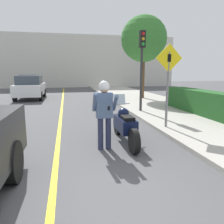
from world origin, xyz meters
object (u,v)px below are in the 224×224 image
object	(u,v)px
street_tree	(144,39)
parked_car_white	(30,87)
crossing_sign	(168,78)
motorcycle	(125,125)
traffic_light	(142,56)
person_biker	(104,108)
parked_car_grey	(30,83)

from	to	relation	value
street_tree	parked_car_white	xyz separation A→B (m)	(-7.91, 1.90, -3.32)
street_tree	parked_car_white	size ratio (longest dim) A/B	1.34
crossing_sign	street_tree	size ratio (longest dim) A/B	0.48
motorcycle	traffic_light	bearing A→B (deg)	65.20
motorcycle	street_tree	size ratio (longest dim) A/B	0.41
crossing_sign	person_biker	bearing A→B (deg)	-149.20
crossing_sign	traffic_light	size ratio (longest dim) A/B	0.74
motorcycle	crossing_sign	distance (m)	2.36
parked_car_grey	motorcycle	bearing A→B (deg)	-73.88
crossing_sign	street_tree	distance (m)	8.80
motorcycle	parked_car_white	xyz separation A→B (m)	(-4.10, 11.10, 0.35)
motorcycle	traffic_light	size ratio (longest dim) A/B	0.63
traffic_light	parked_car_white	size ratio (longest dim) A/B	0.87
crossing_sign	parked_car_white	distance (m)	11.69
parked_car_white	parked_car_grey	bearing A→B (deg)	98.34
motorcycle	parked_car_grey	size ratio (longest dim) A/B	0.55
traffic_light	parked_car_grey	size ratio (longest dim) A/B	0.87
motorcycle	parked_car_grey	bearing A→B (deg)	106.12
person_biker	parked_car_white	world-z (taller)	person_biker
person_biker	traffic_light	bearing A→B (deg)	60.70
person_biker	crossing_sign	xyz separation A→B (m)	(2.36, 1.41, 0.69)
person_biker	parked_car_white	xyz separation A→B (m)	(-3.47, 11.51, -0.21)
motorcycle	traffic_light	world-z (taller)	traffic_light
crossing_sign	parked_car_grey	xyz separation A→B (m)	(-6.75, 16.39, -0.90)
motorcycle	person_biker	distance (m)	0.94
motorcycle	parked_car_grey	world-z (taller)	parked_car_grey
street_tree	parked_car_grey	size ratio (longest dim) A/B	1.34
motorcycle	crossing_sign	world-z (taller)	crossing_sign
traffic_light	person_biker	bearing A→B (deg)	-119.30
motorcycle	person_biker	size ratio (longest dim) A/B	1.33
street_tree	crossing_sign	bearing A→B (deg)	-104.27
person_biker	crossing_sign	bearing A→B (deg)	30.80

